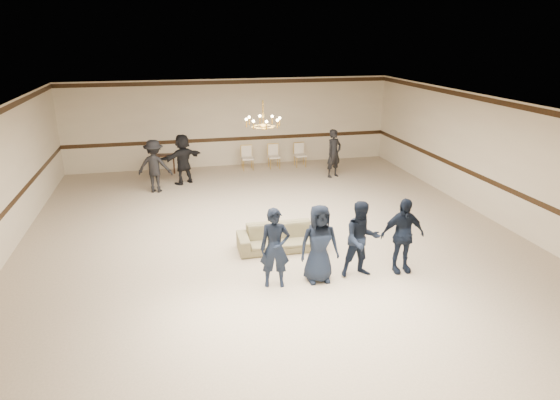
{
  "coord_description": "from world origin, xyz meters",
  "views": [
    {
      "loc": [
        -2.32,
        -10.7,
        4.77
      ],
      "look_at": [
        0.08,
        -0.5,
        1.12
      ],
      "focal_mm": 30.91,
      "sensor_mm": 36.0,
      "label": 1
    }
  ],
  "objects": [
    {
      "name": "settee",
      "position": [
        0.04,
        -0.76,
        0.29
      ],
      "size": [
        2.0,
        0.82,
        0.58
      ],
      "primitive_type": "imported",
      "rotation": [
        0.0,
        0.0,
        -0.02
      ],
      "color": "#817856",
      "rests_on": "floor"
    },
    {
      "name": "boy_a",
      "position": [
        -0.47,
        -2.38,
        0.81
      ],
      "size": [
        0.65,
        0.48,
        1.61
      ],
      "primitive_type": "imported",
      "rotation": [
        0.0,
        0.0,
        -0.18
      ],
      "color": "black",
      "rests_on": "floor"
    },
    {
      "name": "chandelier",
      "position": [
        0.0,
        1.0,
        2.88
      ],
      "size": [
        0.94,
        0.94,
        0.89
      ],
      "primitive_type": null,
      "color": "gold",
      "rests_on": "ceiling"
    },
    {
      "name": "adult_left",
      "position": [
        -2.81,
        4.32,
        0.83
      ],
      "size": [
        1.2,
        0.88,
        1.66
      ],
      "primitive_type": "imported",
      "rotation": [
        0.0,
        0.0,
        2.88
      ],
      "color": "black",
      "rests_on": "floor"
    },
    {
      "name": "room",
      "position": [
        0.0,
        0.0,
        1.6
      ],
      "size": [
        12.01,
        14.01,
        3.21
      ],
      "color": "beige",
      "rests_on": "ground"
    },
    {
      "name": "banquet_chair_right",
      "position": [
        2.44,
        6.22,
        0.43
      ],
      "size": [
        0.45,
        0.45,
        0.87
      ],
      "primitive_type": null,
      "rotation": [
        0.0,
        0.0,
        0.07
      ],
      "color": "beige",
      "rests_on": "floor"
    },
    {
      "name": "boy_c",
      "position": [
        1.33,
        -2.38,
        0.81
      ],
      "size": [
        0.8,
        0.63,
        1.61
      ],
      "primitive_type": "imported",
      "rotation": [
        0.0,
        0.0,
        -0.02
      ],
      "color": "black",
      "rests_on": "floor"
    },
    {
      "name": "banquet_chair_mid",
      "position": [
        1.44,
        6.22,
        0.43
      ],
      "size": [
        0.43,
        0.43,
        0.87
      ],
      "primitive_type": null,
      "rotation": [
        0.0,
        0.0,
        -0.03
      ],
      "color": "beige",
      "rests_on": "floor"
    },
    {
      "name": "boy_b",
      "position": [
        0.43,
        -2.38,
        0.81
      ],
      "size": [
        0.8,
        0.53,
        1.61
      ],
      "primitive_type": "imported",
      "rotation": [
        0.0,
        0.0,
        -0.02
      ],
      "color": "black",
      "rests_on": "floor"
    },
    {
      "name": "adult_right",
      "position": [
        3.19,
        4.62,
        0.83
      ],
      "size": [
        0.72,
        0.62,
        1.66
      ],
      "primitive_type": "imported",
      "rotation": [
        0.0,
        0.0,
        0.45
      ],
      "color": "black",
      "rests_on": "floor"
    },
    {
      "name": "crown_molding",
      "position": [
        0.0,
        6.99,
        3.08
      ],
      "size": [
        12.0,
        0.02,
        0.14
      ],
      "primitive_type": "cube",
      "color": "black",
      "rests_on": "wall_back"
    },
    {
      "name": "chair_rail",
      "position": [
        0.0,
        6.99,
        1.0
      ],
      "size": [
        12.0,
        0.02,
        0.14
      ],
      "primitive_type": "cube",
      "color": "black",
      "rests_on": "wall_back"
    },
    {
      "name": "adult_mid",
      "position": [
        -1.91,
        5.02,
        0.83
      ],
      "size": [
        1.58,
        1.21,
        1.66
      ],
      "primitive_type": "imported",
      "rotation": [
        0.0,
        0.0,
        3.67
      ],
      "color": "black",
      "rests_on": "floor"
    },
    {
      "name": "console_table",
      "position": [
        -2.56,
        6.42,
        0.34
      ],
      "size": [
        0.85,
        0.41,
        0.69
      ],
      "primitive_type": "cube",
      "rotation": [
        0.0,
        0.0,
        -0.08
      ],
      "color": "#331B11",
      "rests_on": "floor"
    },
    {
      "name": "banquet_chair_left",
      "position": [
        0.44,
        6.22,
        0.43
      ],
      "size": [
        0.43,
        0.43,
        0.87
      ],
      "primitive_type": null,
      "rotation": [
        0.0,
        0.0,
        -0.03
      ],
      "color": "beige",
      "rests_on": "floor"
    },
    {
      "name": "boy_d",
      "position": [
        2.23,
        -2.38,
        0.81
      ],
      "size": [
        0.96,
        0.43,
        1.61
      ],
      "primitive_type": "imported",
      "rotation": [
        0.0,
        0.0,
        -0.04
      ],
      "color": "black",
      "rests_on": "floor"
    }
  ]
}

